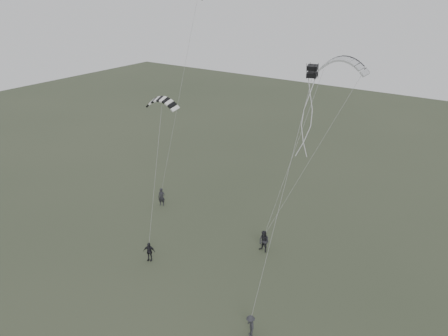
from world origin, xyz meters
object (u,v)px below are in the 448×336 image
Objects in this scene: flyer_left at (162,197)px; kite_box at (312,71)px; flyer_right at (264,241)px; flyer_center at (149,251)px; flyer_far at (250,326)px; kite_pale_large at (344,59)px; kite_striped at (162,99)px.

kite_box is (17.01, -4.07, 15.22)m from flyer_left.
flyer_right reaches higher than flyer_center.
flyer_right is 1.26× the size of flyer_far.
flyer_far is (4.01, -8.83, -0.20)m from flyer_right.
kite_pale_large is 9.42m from kite_box.
kite_striped is at bearing -68.10° from flyer_left.
kite_pale_large reaches higher than flyer_left.
flyer_left is 1.22× the size of flyer_far.
flyer_left is 19.61m from flyer_far.
kite_striped reaches higher than flyer_far.
kite_pale_large is at bearing 32.58° from kite_striped.
kite_pale_large is at bearing -8.68° from flyer_left.
kite_box reaches higher than kite_pale_large.
flyer_far is 16.56m from kite_box.
flyer_left is at bearing -176.78° from flyer_right.
flyer_center is at bearing -128.71° from flyer_right.
flyer_far is at bearing -106.15° from kite_box.
flyer_left is 2.67× the size of kite_box.
kite_striped is 13.72m from kite_box.
kite_striped is (-1.75, 4.45, 11.54)m from flyer_center.
flyer_left is 0.46× the size of kite_pale_large.
flyer_right is at bearing -111.06° from kite_pale_large.
flyer_left is 23.18m from kite_box.
flyer_far is (11.15, -2.43, -0.06)m from flyer_center.
kite_pale_large reaches higher than flyer_far.
flyer_left is 0.63× the size of kite_striped.
kite_striped is at bearing -158.20° from flyer_right.
flyer_left is at bearing 135.69° from kite_striped.
kite_pale_large is at bearing 25.33° from flyer_center.
flyer_right reaches higher than flyer_far.
flyer_far is at bearing -31.43° from kite_striped.
kite_pale_large is (15.65, 5.23, 14.57)m from flyer_left.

